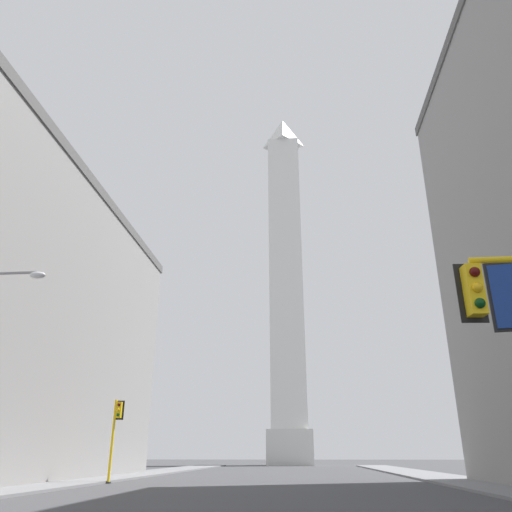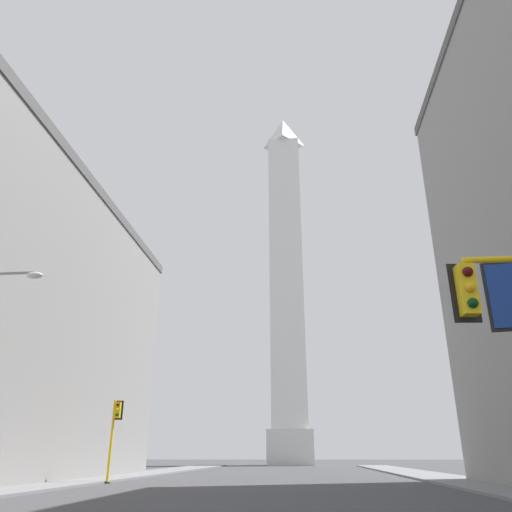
# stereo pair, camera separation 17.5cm
# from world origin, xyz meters

# --- Properties ---
(sidewalk_left) EXTENTS (5.00, 112.12, 0.15)m
(sidewalk_left) POSITION_xyz_m (-13.55, 33.64, 0.07)
(sidewalk_left) COLOR slate
(sidewalk_left) RESTS_ON ground_plane
(sidewalk_right) EXTENTS (5.00, 112.12, 0.15)m
(sidewalk_right) POSITION_xyz_m (13.55, 33.64, 0.07)
(sidewalk_right) COLOR slate
(sidewalk_right) RESTS_ON ground_plane
(obelisk) EXTENTS (8.24, 8.24, 74.04)m
(obelisk) POSITION_xyz_m (0.00, 93.43, 35.54)
(obelisk) COLOR silver
(obelisk) RESTS_ON ground_plane
(traffic_light_mid_left) EXTENTS (0.77, 0.50, 5.49)m
(traffic_light_mid_left) POSITION_xyz_m (-10.81, 33.33, 3.62)
(traffic_light_mid_left) COLOR yellow
(traffic_light_mid_left) RESTS_ON ground_plane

